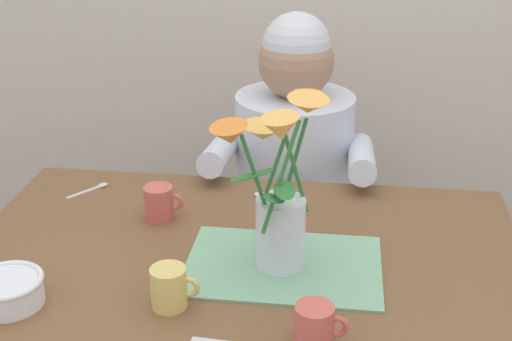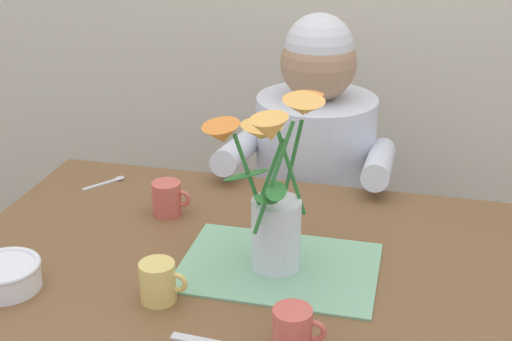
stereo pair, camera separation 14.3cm
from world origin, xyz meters
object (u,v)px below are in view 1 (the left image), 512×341
(ceramic_mug, at_px, (315,327))
(tea_cup, at_px, (170,287))
(seated_person, at_px, (293,204))
(flower_vase, at_px, (279,191))
(ceramic_bowl, at_px, (8,290))
(coffee_cup, at_px, (160,203))

(ceramic_mug, height_order, tea_cup, same)
(seated_person, bearing_deg, flower_vase, -85.55)
(ceramic_bowl, bearing_deg, ceramic_mug, -5.29)
(ceramic_bowl, distance_m, coffee_cup, 0.42)
(ceramic_bowl, xyz_separation_m, tea_cup, (0.30, 0.03, 0.01))
(flower_vase, distance_m, coffee_cup, 0.37)
(ceramic_mug, bearing_deg, coffee_cup, 131.92)
(seated_person, relative_size, coffee_cup, 12.20)
(tea_cup, bearing_deg, seated_person, 78.17)
(seated_person, distance_m, ceramic_bowl, 0.98)
(tea_cup, bearing_deg, flower_vase, 40.93)
(ceramic_bowl, bearing_deg, tea_cup, 5.94)
(coffee_cup, relative_size, tea_cup, 1.00)
(ceramic_mug, height_order, coffee_cup, same)
(ceramic_bowl, height_order, coffee_cup, coffee_cup)
(flower_vase, bearing_deg, seated_person, 91.54)
(flower_vase, xyz_separation_m, coffee_cup, (-0.29, 0.18, -0.13))
(ceramic_bowl, height_order, tea_cup, tea_cup)
(ceramic_mug, relative_size, coffee_cup, 1.00)
(ceramic_bowl, distance_m, tea_cup, 0.30)
(seated_person, bearing_deg, ceramic_bowl, -116.48)
(ceramic_mug, bearing_deg, seated_person, 96.71)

